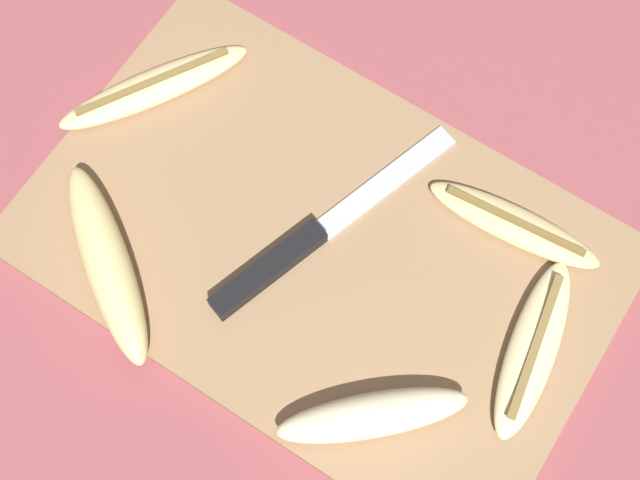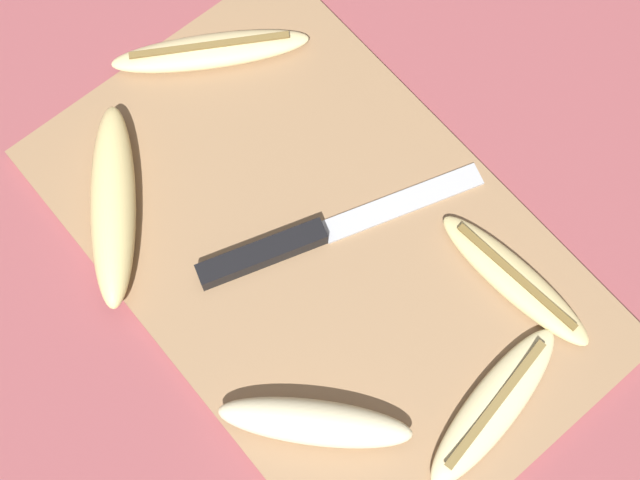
{
  "view_description": "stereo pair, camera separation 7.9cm",
  "coord_description": "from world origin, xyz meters",
  "px_view_note": "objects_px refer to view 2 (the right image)",
  "views": [
    {
      "loc": [
        0.14,
        -0.22,
        0.76
      ],
      "look_at": [
        0.0,
        0.0,
        0.02
      ],
      "focal_mm": 50.0,
      "sensor_mm": 36.0,
      "label": 1
    },
    {
      "loc": [
        0.2,
        -0.17,
        0.76
      ],
      "look_at": [
        0.0,
        0.0,
        0.02
      ],
      "focal_mm": 50.0,
      "sensor_mm": 36.0,
      "label": 2
    }
  ],
  "objects_px": {
    "banana_golden_short": "(113,204)",
    "banana_spotted_left": "(514,279)",
    "banana_soft_right": "(494,406)",
    "banana_bright_far": "(315,422)",
    "banana_ripe_center": "(211,51)",
    "knife": "(290,244)"
  },
  "relations": [
    {
      "from": "banana_golden_short",
      "to": "banana_spotted_left",
      "type": "bearing_deg",
      "value": 39.1
    },
    {
      "from": "banana_ripe_center",
      "to": "banana_soft_right",
      "type": "height_order",
      "value": "same"
    },
    {
      "from": "banana_soft_right",
      "to": "banana_bright_far",
      "type": "bearing_deg",
      "value": -124.45
    },
    {
      "from": "banana_bright_far",
      "to": "banana_golden_short",
      "type": "bearing_deg",
      "value": -177.03
    },
    {
      "from": "banana_spotted_left",
      "to": "banana_bright_far",
      "type": "relative_size",
      "value": 1.17
    },
    {
      "from": "banana_ripe_center",
      "to": "banana_soft_right",
      "type": "relative_size",
      "value": 1.07
    },
    {
      "from": "knife",
      "to": "banana_bright_far",
      "type": "xyz_separation_m",
      "value": [
        0.14,
        -0.08,
        0.01
      ]
    },
    {
      "from": "knife",
      "to": "banana_bright_far",
      "type": "height_order",
      "value": "banana_bright_far"
    },
    {
      "from": "knife",
      "to": "banana_ripe_center",
      "type": "distance_m",
      "value": 0.21
    },
    {
      "from": "banana_ripe_center",
      "to": "banana_golden_short",
      "type": "distance_m",
      "value": 0.18
    },
    {
      "from": "banana_soft_right",
      "to": "banana_golden_short",
      "type": "relative_size",
      "value": 0.94
    },
    {
      "from": "banana_spotted_left",
      "to": "banana_soft_right",
      "type": "relative_size",
      "value": 0.98
    },
    {
      "from": "knife",
      "to": "banana_bright_far",
      "type": "distance_m",
      "value": 0.16
    },
    {
      "from": "knife",
      "to": "banana_golden_short",
      "type": "relative_size",
      "value": 1.47
    },
    {
      "from": "banana_ripe_center",
      "to": "banana_soft_right",
      "type": "bearing_deg",
      "value": -3.77
    },
    {
      "from": "banana_spotted_left",
      "to": "banana_ripe_center",
      "type": "height_order",
      "value": "banana_ripe_center"
    },
    {
      "from": "knife",
      "to": "banana_spotted_left",
      "type": "relative_size",
      "value": 1.59
    },
    {
      "from": "banana_spotted_left",
      "to": "knife",
      "type": "bearing_deg",
      "value": -139.79
    },
    {
      "from": "banana_bright_far",
      "to": "banana_ripe_center",
      "type": "bearing_deg",
      "value": 155.77
    },
    {
      "from": "banana_bright_far",
      "to": "banana_soft_right",
      "type": "height_order",
      "value": "banana_bright_far"
    },
    {
      "from": "banana_ripe_center",
      "to": "banana_golden_short",
      "type": "xyz_separation_m",
      "value": [
        0.07,
        -0.16,
        0.01
      ]
    },
    {
      "from": "banana_ripe_center",
      "to": "knife",
      "type": "bearing_deg",
      "value": -18.34
    }
  ]
}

